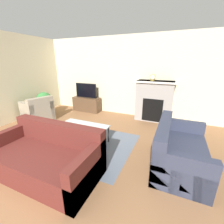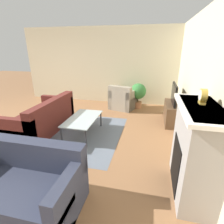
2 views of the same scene
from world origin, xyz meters
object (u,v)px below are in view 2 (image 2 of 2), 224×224
at_px(couch_loveseat, 23,187).
at_px(mantel_clock, 203,96).
at_px(tv, 174,94).
at_px(armchair_by_window, 123,100).
at_px(couch_sectional, 42,119).
at_px(potted_plant, 138,93).
at_px(coffee_table, 83,119).

bearing_deg(couch_loveseat, mantel_clock, 22.36).
height_order(tv, couch_loveseat, tv).
distance_m(tv, mantel_clock, 2.51).
bearing_deg(armchair_by_window, couch_sectional, 67.04).
height_order(armchair_by_window, potted_plant, potted_plant).
bearing_deg(tv, mantel_clock, 1.06).
bearing_deg(couch_loveseat, coffee_table, 90.15).
bearing_deg(couch_sectional, couch_loveseat, 27.81).
bearing_deg(armchair_by_window, couch_loveseat, 97.56).
relative_size(couch_sectional, potted_plant, 2.22).
distance_m(couch_sectional, potted_plant, 3.20).
xyz_separation_m(tv, coffee_table, (1.24, -2.14, -0.43)).
relative_size(tv, mantel_clock, 4.31).
distance_m(tv, couch_sectional, 3.50).
bearing_deg(couch_loveseat, tv, 57.40).
relative_size(coffee_table, potted_plant, 1.38).
height_order(armchair_by_window, mantel_clock, mantel_clock).
height_order(tv, couch_sectional, tv).
xyz_separation_m(couch_sectional, potted_plant, (-2.32, 2.19, 0.25)).
bearing_deg(potted_plant, couch_loveseat, -13.93).
relative_size(couch_sectional, armchair_by_window, 1.94).
xyz_separation_m(coffee_table, mantel_clock, (1.20, 2.18, 1.01)).
bearing_deg(potted_plant, couch_sectional, -43.37).
xyz_separation_m(couch_sectional, armchair_by_window, (-2.13, 1.70, 0.02)).
distance_m(potted_plant, mantel_clock, 3.78).
xyz_separation_m(tv, armchair_by_window, (-0.89, -1.53, -0.52)).
distance_m(armchair_by_window, coffee_table, 2.21).
height_order(couch_sectional, armchair_by_window, same).
bearing_deg(couch_sectional, potted_plant, 136.63).
distance_m(coffee_table, potted_plant, 2.57).
relative_size(couch_loveseat, mantel_clock, 7.58).
bearing_deg(coffee_table, couch_loveseat, 0.15).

